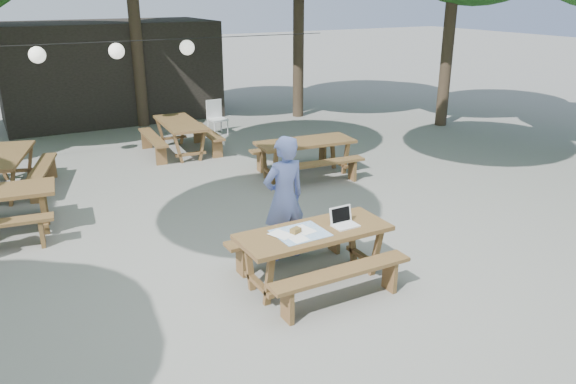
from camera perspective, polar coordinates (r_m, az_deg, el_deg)
The scene contains 11 objects.
ground at distance 8.23m, azimuth -4.70°, elevation -6.62°, with size 80.00×80.00×0.00m, color slate.
pavilion at distance 17.74m, azimuth -17.69°, elevation 11.66°, with size 6.00×3.00×2.80m, color black.
main_picnic_table at distance 7.38m, azimuth 2.63°, elevation -6.47°, with size 2.00×1.58×0.75m.
picnic_table_ne at distance 11.60m, azimuth 1.76°, elevation 3.49°, with size 2.06×1.72×0.75m.
picnic_table_far_w at distance 11.91m, azimuth -26.76°, elevation 1.75°, with size 2.04×2.26×0.75m.
picnic_table_far_e at distance 13.51m, azimuth -10.86°, elevation 5.51°, with size 1.69×2.04×0.75m.
woman at distance 7.87m, azimuth -0.40°, elevation -0.64°, with size 0.66×0.43×1.81m, color #7585D5.
plastic_chair at distance 15.21m, azimuth -7.17°, elevation 6.81°, with size 0.47×0.47×0.90m.
laptop at distance 7.39m, azimuth 5.64°, elevation -2.92°, with size 0.34×0.27×0.24m.
tabletop_clutter at distance 7.12m, azimuth 1.12°, elevation -4.15°, with size 0.73×0.57×0.08m.
paper_lanterns at distance 13.11m, azimuth -16.97°, elevation 13.56°, with size 9.00×0.34×0.38m.
Camera 1 is at (-2.94, -6.75, 3.67)m, focal length 35.00 mm.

